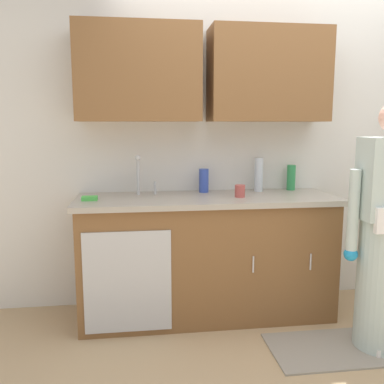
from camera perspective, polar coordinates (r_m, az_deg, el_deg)
The scene contains 11 objects.
ground_plane at distance 3.01m, azimuth 15.43°, elevation -20.59°, with size 9.00×9.00×0.00m, color tan.
kitchen_wall_with_uppers at distance 3.52m, azimuth 7.97°, elevation 9.01°, with size 4.80×0.44×2.70m.
counter_cabinet at distance 3.30m, azimuth 1.92°, elevation -9.01°, with size 1.90×0.62×0.90m.
countertop at distance 3.19m, azimuth 2.02°, elevation -0.94°, with size 1.96×0.66×0.04m, color #A8A093.
sink at distance 3.15m, azimuth -6.54°, elevation -1.02°, with size 0.50×0.36×0.35m.
floor_mat at distance 3.12m, azimuth 18.22°, elevation -19.54°, with size 0.80×0.50×0.01m, color gray.
bottle_water_tall at distance 3.44m, azimuth 9.02°, elevation 2.34°, with size 0.07×0.07×0.27m, color silver.
bottle_water_short at distance 3.58m, azimuth 13.28°, elevation 1.93°, with size 0.07×0.07×0.21m, color #2D8C4C.
bottle_cleaner_spray at distance 3.36m, azimuth 1.61°, elevation 1.55°, with size 0.08×0.08×0.19m, color #334CB2.
cup_by_sink at distance 3.16m, azimuth 6.51°, elevation 0.13°, with size 0.08×0.08×0.09m, color #B24C47.
sponge at distance 3.10m, azimuth -13.71°, elevation -0.84°, with size 0.11×0.07×0.03m, color #4CBF4C.
Camera 1 is at (-1.08, -2.39, 1.48)m, focal length 39.36 mm.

